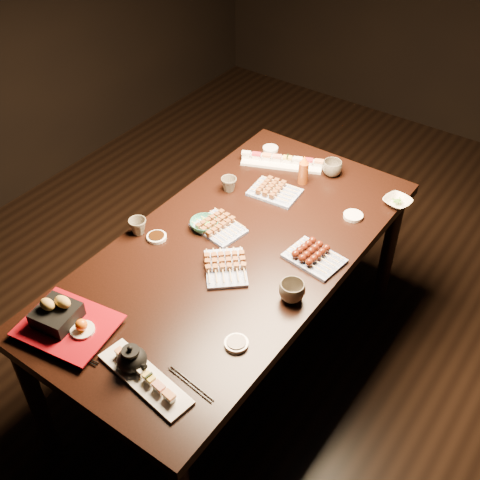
{
  "coord_description": "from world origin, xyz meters",
  "views": [
    {
      "loc": [
        1.12,
        -1.79,
        2.44
      ],
      "look_at": [
        -0.0,
        -0.22,
        0.77
      ],
      "focal_mm": 45.0,
      "sensor_mm": 36.0,
      "label": 1
    }
  ],
  "objects_px": {
    "teacup_far_right": "(332,168)",
    "edamame_bowl_green": "(204,225)",
    "teacup_near_left": "(138,227)",
    "teapot": "(132,357)",
    "yakitori_plate_right": "(226,264)",
    "yakitori_plate_left": "(275,189)",
    "edamame_bowl_cream": "(397,202)",
    "teacup_mid_right": "(292,291)",
    "sushi_platter_near": "(145,376)",
    "sushi_platter_far": "(282,160)",
    "tempura_tray": "(66,318)",
    "yakitori_plate_center": "(219,225)",
    "dining_table": "(234,310)",
    "condiment_bottle": "(304,170)",
    "teacup_far_left": "(229,184)"
  },
  "relations": [
    {
      "from": "yakitori_plate_left",
      "to": "teacup_far_left",
      "type": "relative_size",
      "value": 3.02
    },
    {
      "from": "teacup_far_left",
      "to": "sushi_platter_far",
      "type": "bearing_deg",
      "value": 76.07
    },
    {
      "from": "yakitori_plate_right",
      "to": "teacup_near_left",
      "type": "relative_size",
      "value": 2.87
    },
    {
      "from": "sushi_platter_far",
      "to": "teacup_near_left",
      "type": "distance_m",
      "value": 0.85
    },
    {
      "from": "yakitori_plate_center",
      "to": "teacup_near_left",
      "type": "height_order",
      "value": "teacup_near_left"
    },
    {
      "from": "teacup_far_right",
      "to": "edamame_bowl_green",
      "type": "bearing_deg",
      "value": -110.23
    },
    {
      "from": "dining_table",
      "to": "teacup_mid_right",
      "type": "relative_size",
      "value": 17.75
    },
    {
      "from": "yakitori_plate_center",
      "to": "yakitori_plate_right",
      "type": "bearing_deg",
      "value": -37.06
    },
    {
      "from": "teapot",
      "to": "condiment_bottle",
      "type": "relative_size",
      "value": 0.83
    },
    {
      "from": "edamame_bowl_cream",
      "to": "teacup_far_right",
      "type": "bearing_deg",
      "value": 174.25
    },
    {
      "from": "tempura_tray",
      "to": "teacup_near_left",
      "type": "distance_m",
      "value": 0.58
    },
    {
      "from": "edamame_bowl_green",
      "to": "yakitori_plate_center",
      "type": "bearing_deg",
      "value": 25.31
    },
    {
      "from": "dining_table",
      "to": "edamame_bowl_green",
      "type": "height_order",
      "value": "edamame_bowl_green"
    },
    {
      "from": "teacup_far_left",
      "to": "teapot",
      "type": "height_order",
      "value": "teapot"
    },
    {
      "from": "edamame_bowl_cream",
      "to": "yakitori_plate_right",
      "type": "bearing_deg",
      "value": -115.34
    },
    {
      "from": "sushi_platter_near",
      "to": "condiment_bottle",
      "type": "xyz_separation_m",
      "value": [
        -0.16,
        1.3,
        0.05
      ]
    },
    {
      "from": "tempura_tray",
      "to": "condiment_bottle",
      "type": "height_order",
      "value": "condiment_bottle"
    },
    {
      "from": "teapot",
      "to": "teacup_mid_right",
      "type": "bearing_deg",
      "value": 67.61
    },
    {
      "from": "teacup_far_right",
      "to": "condiment_bottle",
      "type": "relative_size",
      "value": 0.64
    },
    {
      "from": "yakitori_plate_right",
      "to": "teacup_far_right",
      "type": "xyz_separation_m",
      "value": [
        0.02,
        0.85,
        0.01
      ]
    },
    {
      "from": "sushi_platter_near",
      "to": "teapot",
      "type": "height_order",
      "value": "teapot"
    },
    {
      "from": "teacup_far_left",
      "to": "yakitori_plate_right",
      "type": "bearing_deg",
      "value": -55.03
    },
    {
      "from": "yakitori_plate_center",
      "to": "teacup_far_left",
      "type": "height_order",
      "value": "teacup_far_left"
    },
    {
      "from": "edamame_bowl_cream",
      "to": "condiment_bottle",
      "type": "height_order",
      "value": "condiment_bottle"
    },
    {
      "from": "yakitori_plate_left",
      "to": "teacup_far_right",
      "type": "height_order",
      "value": "teacup_far_right"
    },
    {
      "from": "teacup_mid_right",
      "to": "condiment_bottle",
      "type": "distance_m",
      "value": 0.78
    },
    {
      "from": "edamame_bowl_green",
      "to": "tempura_tray",
      "type": "distance_m",
      "value": 0.75
    },
    {
      "from": "edamame_bowl_green",
      "to": "condiment_bottle",
      "type": "height_order",
      "value": "condiment_bottle"
    },
    {
      "from": "sushi_platter_far",
      "to": "teapot",
      "type": "bearing_deg",
      "value": 77.24
    },
    {
      "from": "teapot",
      "to": "yakitori_plate_left",
      "type": "bearing_deg",
      "value": 100.01
    },
    {
      "from": "teacup_far_right",
      "to": "teacup_near_left",
      "type": "bearing_deg",
      "value": -117.85
    },
    {
      "from": "teacup_far_left",
      "to": "tempura_tray",
      "type": "bearing_deg",
      "value": -88.01
    },
    {
      "from": "teacup_far_left",
      "to": "condiment_bottle",
      "type": "xyz_separation_m",
      "value": [
        0.25,
        0.26,
        0.04
      ]
    },
    {
      "from": "yakitori_plate_center",
      "to": "tempura_tray",
      "type": "xyz_separation_m",
      "value": [
        -0.1,
        -0.77,
        0.03
      ]
    },
    {
      "from": "sushi_platter_near",
      "to": "teacup_far_right",
      "type": "height_order",
      "value": "teacup_far_right"
    },
    {
      "from": "yakitori_plate_center",
      "to": "teacup_far_left",
      "type": "bearing_deg",
      "value": 127.13
    },
    {
      "from": "yakitori_plate_left",
      "to": "teapot",
      "type": "relative_size",
      "value": 1.81
    },
    {
      "from": "yakitori_plate_right",
      "to": "teapot",
      "type": "relative_size",
      "value": 1.79
    },
    {
      "from": "condiment_bottle",
      "to": "teacup_near_left",
      "type": "bearing_deg",
      "value": -117.4
    },
    {
      "from": "sushi_platter_near",
      "to": "edamame_bowl_green",
      "type": "bearing_deg",
      "value": 122.18
    },
    {
      "from": "teacup_near_left",
      "to": "teapot",
      "type": "distance_m",
      "value": 0.72
    },
    {
      "from": "edamame_bowl_green",
      "to": "teacup_far_right",
      "type": "height_order",
      "value": "teacup_far_right"
    },
    {
      "from": "dining_table",
      "to": "teapot",
      "type": "height_order",
      "value": "teapot"
    },
    {
      "from": "sushi_platter_far",
      "to": "tempura_tray",
      "type": "xyz_separation_m",
      "value": [
        -0.05,
        -1.37,
        0.04
      ]
    },
    {
      "from": "yakitori_plate_right",
      "to": "sushi_platter_far",
      "type": "bearing_deg",
      "value": 154.63
    },
    {
      "from": "edamame_bowl_green",
      "to": "tempura_tray",
      "type": "xyz_separation_m",
      "value": [
        -0.04,
        -0.75,
        0.04
      ]
    },
    {
      "from": "yakitori_plate_left",
      "to": "edamame_bowl_cream",
      "type": "xyz_separation_m",
      "value": [
        0.5,
        0.26,
        -0.01
      ]
    },
    {
      "from": "sushi_platter_near",
      "to": "edamame_bowl_green",
      "type": "relative_size",
      "value": 3.12
    },
    {
      "from": "yakitori_plate_right",
      "to": "teapot",
      "type": "xyz_separation_m",
      "value": [
        0.03,
        -0.58,
        0.02
      ]
    },
    {
      "from": "yakitori_plate_right",
      "to": "sushi_platter_near",
      "type": "bearing_deg",
      "value": -31.96
    }
  ]
}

